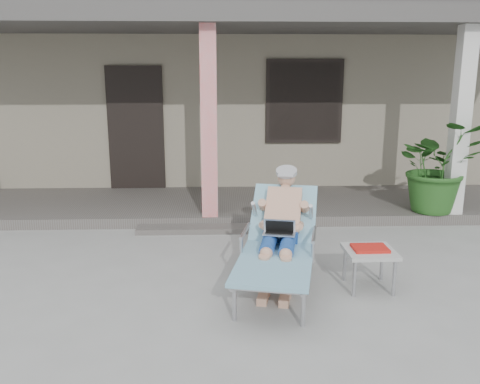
{
  "coord_description": "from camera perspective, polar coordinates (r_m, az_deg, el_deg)",
  "views": [
    {
      "loc": [
        0.16,
        -4.83,
        2.13
      ],
      "look_at": [
        0.37,
        0.6,
        0.85
      ],
      "focal_mm": 38.0,
      "sensor_mm": 36.0,
      "label": 1
    }
  ],
  "objects": [
    {
      "name": "ground",
      "position": [
        5.28,
        -3.8,
        -10.55
      ],
      "size": [
        60.0,
        60.0,
        0.0
      ],
      "primitive_type": "plane",
      "color": "#9E9E99",
      "rests_on": "ground"
    },
    {
      "name": "house",
      "position": [
        11.34,
        -3.02,
        10.87
      ],
      "size": [
        10.4,
        5.4,
        3.3
      ],
      "color": "gray",
      "rests_on": "ground"
    },
    {
      "name": "porch_deck",
      "position": [
        8.1,
        -3.23,
        -1.48
      ],
      "size": [
        10.0,
        2.0,
        0.15
      ],
      "primitive_type": "cube",
      "color": "#605B56",
      "rests_on": "ground"
    },
    {
      "name": "porch_overhang",
      "position": [
        7.81,
        -3.51,
        18.05
      ],
      "size": [
        10.0,
        2.3,
        2.85
      ],
      "color": "silver",
      "rests_on": "porch_deck"
    },
    {
      "name": "porch_step",
      "position": [
        7.01,
        -3.39,
        -4.16
      ],
      "size": [
        2.0,
        0.3,
        0.07
      ],
      "primitive_type": "cube",
      "color": "#605B56",
      "rests_on": "ground"
    },
    {
      "name": "lounger",
      "position": [
        5.13,
        4.52,
        -2.51
      ],
      "size": [
        1.06,
        1.91,
        1.2
      ],
      "rotation": [
        0.0,
        0.0,
        -0.22
      ],
      "color": "#B7B7BC",
      "rests_on": "ground"
    },
    {
      "name": "side_table",
      "position": [
        5.27,
        14.35,
        -6.68
      ],
      "size": [
        0.5,
        0.5,
        0.44
      ],
      "rotation": [
        0.0,
        0.0,
        0.01
      ],
      "color": "#AFAFAA",
      "rests_on": "ground"
    },
    {
      "name": "potted_palm",
      "position": [
        7.85,
        21.34,
        2.72
      ],
      "size": [
        1.21,
        1.05,
        1.34
      ],
      "primitive_type": "imported",
      "rotation": [
        0.0,
        0.0,
        -0.01
      ],
      "color": "#26591E",
      "rests_on": "porch_deck"
    }
  ]
}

